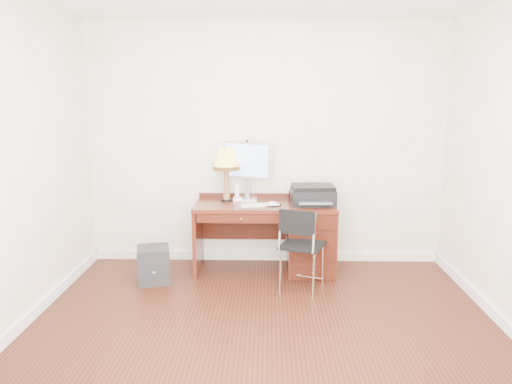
{
  "coord_description": "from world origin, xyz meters",
  "views": [
    {
      "loc": [
        0.04,
        -3.83,
        1.92
      ],
      "look_at": [
        -0.09,
        1.2,
        0.92
      ],
      "focal_mm": 35.0,
      "sensor_mm": 36.0,
      "label": 1
    }
  ],
  "objects_px": {
    "desk": "(294,234)",
    "equipment_box": "(154,265)",
    "printer": "(313,195)",
    "monitor": "(246,164)",
    "leg_lamp": "(226,162)",
    "phone": "(237,196)",
    "chair": "(303,241)"
  },
  "relations": [
    {
      "from": "monitor",
      "to": "equipment_box",
      "type": "xyz_separation_m",
      "value": [
        -0.93,
        -0.61,
        -0.97
      ]
    },
    {
      "from": "printer",
      "to": "equipment_box",
      "type": "height_order",
      "value": "printer"
    },
    {
      "from": "phone",
      "to": "chair",
      "type": "relative_size",
      "value": 0.22
    },
    {
      "from": "desk",
      "to": "chair",
      "type": "relative_size",
      "value": 1.79
    },
    {
      "from": "equipment_box",
      "to": "monitor",
      "type": "bearing_deg",
      "value": 19.88
    },
    {
      "from": "leg_lamp",
      "to": "phone",
      "type": "xyz_separation_m",
      "value": [
        0.11,
        0.03,
        -0.38
      ]
    },
    {
      "from": "leg_lamp",
      "to": "chair",
      "type": "xyz_separation_m",
      "value": [
        0.8,
        -0.69,
        -0.67
      ]
    },
    {
      "from": "desk",
      "to": "printer",
      "type": "bearing_deg",
      "value": -1.73
    },
    {
      "from": "equipment_box",
      "to": "leg_lamp",
      "type": "bearing_deg",
      "value": 21.33
    },
    {
      "from": "desk",
      "to": "phone",
      "type": "bearing_deg",
      "value": 167.45
    },
    {
      "from": "desk",
      "to": "monitor",
      "type": "bearing_deg",
      "value": 157.15
    },
    {
      "from": "leg_lamp",
      "to": "printer",
      "type": "bearing_deg",
      "value": -7.27
    },
    {
      "from": "monitor",
      "to": "chair",
      "type": "height_order",
      "value": "monitor"
    },
    {
      "from": "chair",
      "to": "equipment_box",
      "type": "relative_size",
      "value": 2.26
    },
    {
      "from": "printer",
      "to": "leg_lamp",
      "type": "distance_m",
      "value": 1.0
    },
    {
      "from": "chair",
      "to": "equipment_box",
      "type": "distance_m",
      "value": 1.56
    },
    {
      "from": "desk",
      "to": "monitor",
      "type": "relative_size",
      "value": 2.36
    },
    {
      "from": "leg_lamp",
      "to": "desk",
      "type": "bearing_deg",
      "value": -8.66
    },
    {
      "from": "monitor",
      "to": "chair",
      "type": "bearing_deg",
      "value": -33.97
    },
    {
      "from": "phone",
      "to": "leg_lamp",
      "type": "bearing_deg",
      "value": -170.62
    },
    {
      "from": "desk",
      "to": "leg_lamp",
      "type": "height_order",
      "value": "leg_lamp"
    },
    {
      "from": "desk",
      "to": "equipment_box",
      "type": "xyz_separation_m",
      "value": [
        -1.46,
        -0.39,
        -0.23
      ]
    },
    {
      "from": "monitor",
      "to": "leg_lamp",
      "type": "relative_size",
      "value": 1.09
    },
    {
      "from": "phone",
      "to": "equipment_box",
      "type": "height_order",
      "value": "phone"
    },
    {
      "from": "printer",
      "to": "chair",
      "type": "relative_size",
      "value": 0.57
    },
    {
      "from": "equipment_box",
      "to": "phone",
      "type": "bearing_deg",
      "value": 18.81
    },
    {
      "from": "printer",
      "to": "phone",
      "type": "relative_size",
      "value": 2.57
    },
    {
      "from": "printer",
      "to": "phone",
      "type": "bearing_deg",
      "value": 166.52
    },
    {
      "from": "desk",
      "to": "leg_lamp",
      "type": "bearing_deg",
      "value": 171.34
    },
    {
      "from": "desk",
      "to": "phone",
      "type": "height_order",
      "value": "phone"
    },
    {
      "from": "desk",
      "to": "printer",
      "type": "distance_m",
      "value": 0.48
    },
    {
      "from": "leg_lamp",
      "to": "phone",
      "type": "bearing_deg",
      "value": 13.26
    }
  ]
}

